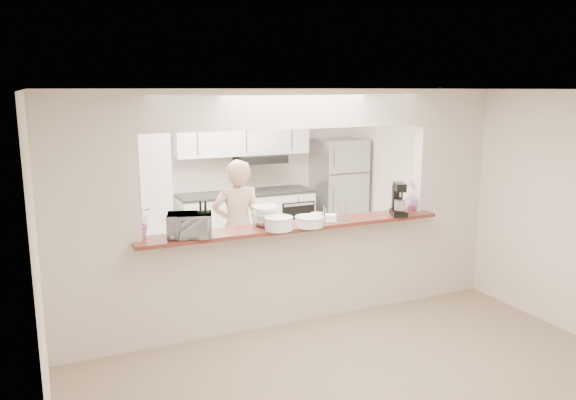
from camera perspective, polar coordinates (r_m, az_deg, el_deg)
floor at (r=6.35m, az=0.50°, el=-11.99°), size 6.00×6.00×0.00m
tile_overlay at (r=7.69m, az=-4.39°, el=-7.74°), size 5.00×2.90×0.01m
partition at (r=5.92m, az=0.52°, el=1.31°), size 5.00×0.15×2.50m
bar_counter at (r=6.14m, az=0.53°, el=-7.06°), size 3.40×0.38×1.09m
kitchen_cabinets at (r=8.47m, az=-8.39°, el=0.74°), size 3.15×0.62×2.25m
refrigerator at (r=9.28m, az=5.15°, el=0.96°), size 0.75×0.70×1.70m
flower_left at (r=5.56m, az=-14.87°, el=-2.20°), size 0.35×0.32×0.32m
wine_bottle_a at (r=5.48m, az=-8.84°, el=-2.33°), size 0.07×0.07×0.36m
wine_bottle_b at (r=5.49m, az=-8.33°, el=-2.29°), size 0.07×0.07×0.36m
toaster_oven at (r=5.51m, az=-9.97°, el=-2.56°), size 0.49×0.40×0.24m
serving_bowls at (r=5.91m, az=-2.33°, el=-1.61°), size 0.28×0.28×0.20m
plate_stack_a at (r=5.72m, az=-0.96°, el=-2.38°), size 0.30×0.30×0.13m
plate_stack_b at (r=5.87m, az=2.19°, el=-2.18°), size 0.31×0.31×0.11m
red_bowl at (r=6.01m, az=-1.10°, el=-2.02°), size 0.16×0.16×0.07m
tan_bowl at (r=6.20m, az=2.95°, el=-1.63°), size 0.14×0.14×0.07m
utensil_caddy at (r=6.07m, az=4.86°, el=-1.28°), size 0.29×0.23×0.24m
stand_mixer at (r=6.47m, az=11.18°, el=-0.07°), size 0.24×0.29×0.38m
flower_right at (r=6.82m, az=12.64°, el=0.50°), size 0.25×0.25×0.35m
person at (r=6.85m, az=-5.15°, el=-2.89°), size 0.66×0.49×1.67m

